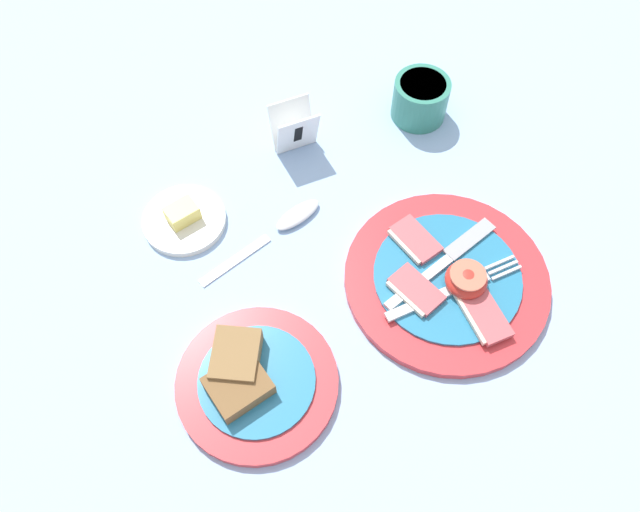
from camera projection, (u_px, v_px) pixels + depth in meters
ground_plane at (382, 304)px, 0.77m from camera, size 3.00×3.00×0.00m
breakfast_plate at (448, 279)px, 0.78m from camera, size 0.26×0.26×0.04m
bread_plate at (252, 379)px, 0.71m from camera, size 0.19×0.19×0.04m
sugar_cup at (420, 98)px, 0.90m from camera, size 0.08×0.08×0.06m
butter_dish at (184, 219)px, 0.82m from camera, size 0.11×0.11×0.03m
number_card at (295, 129)px, 0.87m from camera, size 0.06×0.05×0.07m
teaspoon_by_saucer at (282, 226)px, 0.82m from camera, size 0.19×0.07×0.01m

